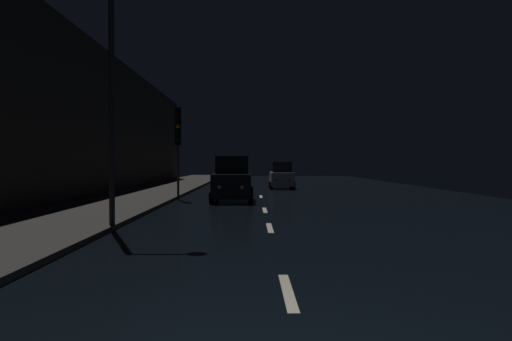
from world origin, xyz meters
TOP-DOWN VIEW (x-y plane):
  - ground at (0.00, 24.50)m, footprint 25.45×84.00m
  - sidewalk_left at (-6.52, 24.50)m, footprint 4.40×84.00m
  - building_facade_left at (-9.12, 21.00)m, footprint 0.80×63.00m
  - lane_centerline at (0.00, 13.23)m, footprint 0.16×23.03m
  - traffic_light_far_left at (-4.22, 21.52)m, footprint 0.33×0.47m
  - streetlamp_overhead at (-4.00, 9.92)m, footprint 1.70×0.44m
  - car_approaching_headlights at (-1.45, 20.66)m, footprint 2.01×4.35m
  - car_distant_taillights at (1.65, 32.69)m, footprint 1.77×3.83m

SIDE VIEW (x-z plane):
  - ground at x=0.00m, z-range -0.02..0.00m
  - lane_centerline at x=0.00m, z-range 0.00..0.01m
  - sidewalk_left at x=-6.52m, z-range 0.00..0.15m
  - car_distant_taillights at x=1.65m, z-range -0.08..1.84m
  - car_approaching_headlights at x=-1.45m, z-range -0.09..2.10m
  - traffic_light_far_left at x=-4.22m, z-range 1.03..5.68m
  - building_facade_left at x=-9.12m, z-range 0.00..8.29m
  - streetlamp_overhead at x=-4.00m, z-range 1.22..9.28m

